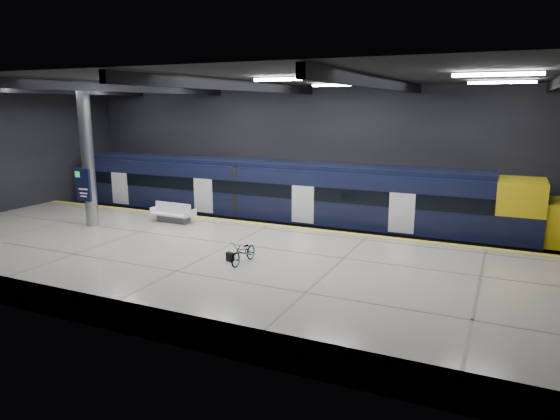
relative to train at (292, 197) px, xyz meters
The scene contains 10 objects.
ground 5.87m from the train, 89.93° to the right, with size 30.00×30.00×0.00m, color black.
room_shell 6.60m from the train, 89.94° to the right, with size 30.10×16.10×8.05m.
platform 8.14m from the train, 89.95° to the right, with size 30.00×11.00×1.10m, color beige.
safety_strip 2.91m from the train, 89.85° to the right, with size 30.00×0.40×0.01m, color yellow.
rails 1.98m from the train, 28.51° to the left, with size 30.00×1.52×0.16m.
train is the anchor object (origin of this frame).
bench 6.41m from the train, 138.49° to the right, with size 2.31×1.05×1.00m.
bicycle 8.89m from the train, 78.52° to the right, with size 0.58×1.67×0.88m, color #99999E.
pannier_bag 8.81m from the train, 82.36° to the right, with size 0.30×0.18×0.35m, color black.
info_column 10.59m from the train, 140.78° to the right, with size 0.90×0.78×6.90m.
Camera 1 is at (10.54, -19.02, 6.98)m, focal length 32.00 mm.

